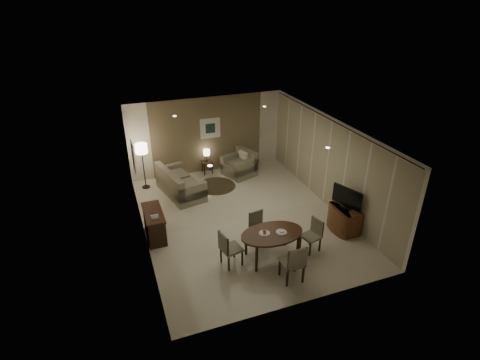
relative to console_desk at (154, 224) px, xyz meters
name	(u,v)px	position (x,y,z in m)	size (l,w,h in m)	color
room_shell	(238,171)	(2.49, 0.40, 0.98)	(5.50, 7.00, 2.70)	beige
taupe_accent	(208,135)	(2.49, 3.48, 0.98)	(3.96, 0.03, 2.70)	#78664A
curtain_wall	(327,163)	(5.17, 0.00, 0.95)	(0.08, 6.70, 2.58)	beige
curtain_rod	(332,121)	(5.17, 0.00, 2.27)	(0.03, 0.03, 6.80)	black
art_back_frame	(210,128)	(2.59, 3.46, 1.23)	(0.72, 0.03, 0.72)	silver
art_back_canvas	(210,128)	(2.59, 3.44, 1.23)	(0.34, 0.01, 0.34)	#1C3329
art_left_frame	(133,157)	(-0.23, 1.20, 1.48)	(0.03, 0.60, 0.80)	silver
art_left_canvas	(134,157)	(-0.21, 1.20, 1.48)	(0.01, 0.46, 0.64)	gray
downlight_nl	(210,166)	(1.09, -1.80, 2.31)	(0.10, 0.10, 0.01)	white
downlight_nr	(328,148)	(3.89, -1.80, 2.31)	(0.10, 0.10, 0.01)	white
downlight_fl	(175,116)	(1.09, 1.80, 2.31)	(0.10, 0.10, 0.01)	white
downlight_fr	(264,107)	(3.89, 1.80, 2.31)	(0.10, 0.10, 0.01)	white
console_desk	(154,224)	(0.00, 0.00, 0.00)	(0.48, 1.20, 0.75)	#432415
telephone	(155,216)	(0.00, -0.30, 0.43)	(0.20, 0.14, 0.09)	white
tv_cabinet	(344,219)	(4.89, -1.50, -0.03)	(0.48, 0.90, 0.70)	brown
flat_tv	(347,198)	(4.87, -1.50, 0.65)	(0.06, 0.88, 0.60)	black
dining_table	(271,245)	(2.53, -1.90, -0.01)	(1.55, 0.97, 0.73)	#432415
chair_near	(292,262)	(2.63, -2.75, 0.12)	(0.48, 0.48, 0.98)	gray
chair_far	(260,229)	(2.49, -1.26, 0.06)	(0.42, 0.42, 0.87)	gray
chair_left	(231,248)	(1.54, -1.79, 0.09)	(0.45, 0.45, 0.93)	gray
chair_right	(311,236)	(3.57, -1.97, 0.05)	(0.41, 0.41, 0.85)	gray
plate_a	(264,233)	(2.35, -1.85, 0.36)	(0.26, 0.26, 0.02)	white
plate_b	(281,232)	(2.75, -1.95, 0.36)	(0.26, 0.26, 0.02)	white
fruit_apple	(264,231)	(2.35, -1.85, 0.41)	(0.09, 0.09, 0.09)	#CA4817
napkin	(281,231)	(2.75, -1.95, 0.38)	(0.12, 0.08, 0.03)	white
round_rug	(216,186)	(2.37, 2.18, -0.37)	(1.30, 1.30, 0.01)	#453927
sofa	(180,181)	(1.15, 2.07, 0.07)	(0.94, 1.89, 0.89)	gray
armchair	(239,164)	(3.39, 2.72, 0.06)	(0.99, 0.93, 0.88)	gray
side_table	(207,167)	(2.37, 3.25, -0.15)	(0.36, 0.36, 0.46)	black
table_lamp	(207,155)	(2.37, 3.25, 0.33)	(0.22, 0.22, 0.50)	#FFEAC1
floor_lamp	(143,166)	(0.14, 2.91, 0.40)	(0.39, 0.39, 1.55)	#FFE5B7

